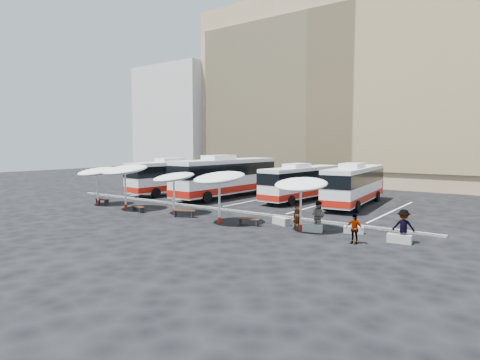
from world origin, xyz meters
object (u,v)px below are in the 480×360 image
Objects in this scene: bus_1 at (226,176)px; passenger_0 at (298,217)px; sunshade_1 at (125,170)px; passenger_2 at (354,229)px; sunshade_0 at (97,172)px; bus_2 at (302,181)px; conc_bench_0 at (281,221)px; wood_bench_3 at (249,220)px; passenger_1 at (318,216)px; bus_3 at (355,184)px; wood_bench_1 at (138,208)px; sunshade_2 at (174,177)px; conc_bench_2 at (353,230)px; conc_bench_3 at (399,239)px; bus_0 at (178,175)px; conc_bench_1 at (312,228)px; sunshade_4 at (301,184)px; wood_bench_2 at (184,212)px; wood_bench_0 at (102,200)px; passenger_3 at (403,226)px; sunshade_3 at (219,178)px.

bus_1 is 16.12m from passenger_0.
passenger_2 is at bearing -0.19° from sunshade_1.
bus_1 reaches higher than sunshade_0.
conc_bench_0 is at bearing -65.25° from bus_2.
wood_bench_3 is 0.83× the size of passenger_1.
bus_3 reaches higher than wood_bench_1.
sunshade_2 reaches higher than conc_bench_2.
passenger_2 reaches higher than conc_bench_3.
bus_0 is at bearing 112.92° from sunshade_1.
conc_bench_1 is 0.83m from passenger_1.
bus_2 is 9.07× the size of conc_bench_3.
bus_1 is 12.25m from bus_3.
sunshade_4 is 2.93× the size of conc_bench_3.
wood_bench_3 is (5.41, 0.27, -0.04)m from wood_bench_2.
sunshade_1 is at bearing -175.80° from sunshade_4.
wood_bench_3 is 1.37× the size of conc_bench_2.
bus_3 is 18.95m from sunshade_1.
sunshade_4 is at bearing 1.24° from sunshade_2.
conc_bench_1 is (13.82, 1.49, -0.12)m from wood_bench_1.
sunshade_4 is 2.13m from passenger_1.
passenger_1 is at bearing -85.89° from bus_3.
bus_1 reaches higher than wood_bench_3.
conc_bench_3 is (24.48, 1.24, -2.61)m from sunshade_0.
bus_2 is 13.41m from sunshade_4.
wood_bench_2 is at bearing -175.24° from conc_bench_3.
sunshade_4 is 2.24× the size of wood_bench_0.
sunshade_3 is at bearing -8.07° from passenger_3.
sunshade_4 is 3.07× the size of conc_bench_1.
bus_3 is at bearing 2.45° from bus_2.
conc_bench_0 is at bearing 13.91° from wood_bench_2.
bus_3 reaches higher than sunshade_0.
sunshade_2 is at bearing 4.46° from sunshade_0.
sunshade_1 reaches higher than sunshade_4.
conc_bench_3 is at bearing 7.08° from passenger_3.
wood_bench_1 is (6.11, -10.44, -1.58)m from bus_0.
wood_bench_2 is 0.94× the size of passenger_3.
sunshade_2 is at bearing -178.14° from conc_bench_1.
bus_0 is 21.83m from passenger_1.
sunshade_4 is at bearing 2.69° from sunshade_0.
bus_3 is 7.45× the size of passenger_2.
sunshade_0 is at bearing -177.10° from conc_bench_3.
wood_bench_1 is at bearing -114.24° from bus_2.
sunshade_4 is 2.28× the size of passenger_2.
conc_bench_0 is (6.93, 1.72, -0.14)m from wood_bench_2.
conc_bench_3 is at bearing 4.76° from wood_bench_2.
wood_bench_1 is 0.93× the size of passenger_0.
sunshade_3 reaches higher than conc_bench_3.
bus_2 reaches higher than conc_bench_0.
conc_bench_1 is (6.04, 1.24, -2.77)m from sunshade_3.
sunshade_2 is 1.15× the size of sunshade_4.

